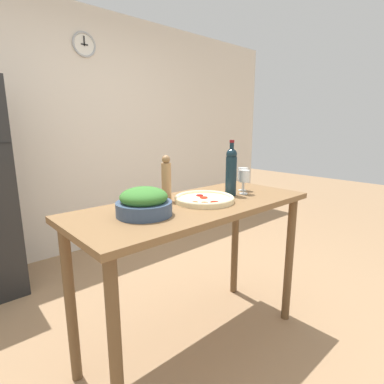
{
  "coord_description": "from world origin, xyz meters",
  "views": [
    {
      "loc": [
        -1.15,
        -1.24,
        1.38
      ],
      "look_at": [
        0.0,
        0.03,
        1.0
      ],
      "focal_mm": 28.0,
      "sensor_mm": 36.0,
      "label": 1
    }
  ],
  "objects_px": {
    "wine_glass_near": "(244,177)",
    "pepper_mill": "(166,179)",
    "wine_bottle": "(231,171)",
    "wine_glass_far": "(243,174)",
    "salad_bowl": "(144,203)",
    "homemade_pizza": "(204,199)"
  },
  "relations": [
    {
      "from": "wine_glass_far",
      "to": "wine_bottle",
      "type": "bearing_deg",
      "value": -166.6
    },
    {
      "from": "wine_glass_near",
      "to": "wine_glass_far",
      "type": "bearing_deg",
      "value": 42.86
    },
    {
      "from": "wine_glass_near",
      "to": "wine_bottle",
      "type": "bearing_deg",
      "value": 162.05
    },
    {
      "from": "wine_glass_far",
      "to": "salad_bowl",
      "type": "bearing_deg",
      "value": -177.05
    },
    {
      "from": "wine_glass_near",
      "to": "pepper_mill",
      "type": "height_order",
      "value": "pepper_mill"
    },
    {
      "from": "wine_bottle",
      "to": "pepper_mill",
      "type": "relative_size",
      "value": 1.29
    },
    {
      "from": "wine_bottle",
      "to": "salad_bowl",
      "type": "distance_m",
      "value": 0.67
    },
    {
      "from": "wine_glass_far",
      "to": "pepper_mill",
      "type": "xyz_separation_m",
      "value": [
        -0.57,
        0.11,
        0.02
      ]
    },
    {
      "from": "wine_glass_near",
      "to": "wine_glass_far",
      "type": "height_order",
      "value": "same"
    },
    {
      "from": "wine_bottle",
      "to": "pepper_mill",
      "type": "height_order",
      "value": "wine_bottle"
    },
    {
      "from": "wine_glass_far",
      "to": "salad_bowl",
      "type": "distance_m",
      "value": 0.83
    },
    {
      "from": "wine_bottle",
      "to": "wine_glass_near",
      "type": "relative_size",
      "value": 2.22
    },
    {
      "from": "wine_glass_far",
      "to": "homemade_pizza",
      "type": "height_order",
      "value": "wine_glass_far"
    },
    {
      "from": "wine_glass_near",
      "to": "pepper_mill",
      "type": "distance_m",
      "value": 0.53
    },
    {
      "from": "wine_glass_far",
      "to": "salad_bowl",
      "type": "xyz_separation_m",
      "value": [
        -0.83,
        -0.04,
        -0.05
      ]
    },
    {
      "from": "wine_glass_near",
      "to": "pepper_mill",
      "type": "xyz_separation_m",
      "value": [
        -0.49,
        0.19,
        0.02
      ]
    },
    {
      "from": "pepper_mill",
      "to": "salad_bowl",
      "type": "height_order",
      "value": "pepper_mill"
    },
    {
      "from": "pepper_mill",
      "to": "homemade_pizza",
      "type": "distance_m",
      "value": 0.25
    },
    {
      "from": "salad_bowl",
      "to": "wine_glass_far",
      "type": "bearing_deg",
      "value": 2.95
    },
    {
      "from": "wine_bottle",
      "to": "pepper_mill",
      "type": "distance_m",
      "value": 0.43
    },
    {
      "from": "wine_bottle",
      "to": "wine_glass_far",
      "type": "xyz_separation_m",
      "value": [
        0.17,
        0.04,
        -0.05
      ]
    },
    {
      "from": "wine_glass_far",
      "to": "pepper_mill",
      "type": "bearing_deg",
      "value": 168.81
    }
  ]
}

